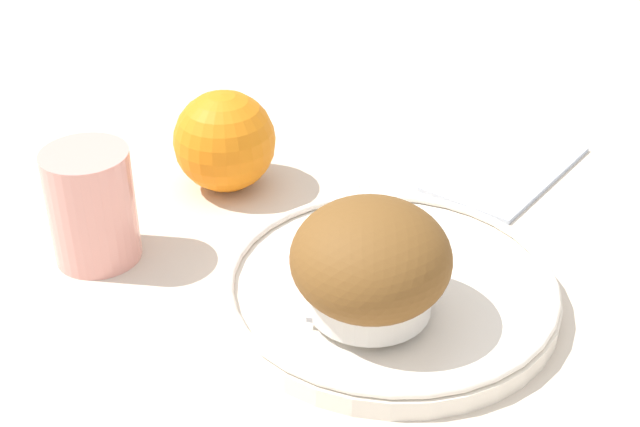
# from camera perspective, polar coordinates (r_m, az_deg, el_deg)

# --- Properties ---
(ground_plane) EXTENTS (3.00, 3.00, 0.00)m
(ground_plane) POSITION_cam_1_polar(r_m,az_deg,el_deg) (0.62, 4.80, -5.31)
(ground_plane) COLOR beige
(plate) EXTENTS (0.23, 0.23, 0.02)m
(plate) POSITION_cam_1_polar(r_m,az_deg,el_deg) (0.61, 4.39, -4.76)
(plate) COLOR silver
(plate) RESTS_ON ground_plane
(muffin) EXTENTS (0.10, 0.10, 0.07)m
(muffin) POSITION_cam_1_polar(r_m,az_deg,el_deg) (0.56, 3.26, -3.28)
(muffin) COLOR silver
(muffin) RESTS_ON plate
(cream_ramekin) EXTENTS (0.05, 0.05, 0.02)m
(cream_ramekin) POSITION_cam_1_polar(r_m,az_deg,el_deg) (0.64, 2.66, -0.40)
(cream_ramekin) COLOR silver
(cream_ramekin) RESTS_ON plate
(berry_pair) EXTENTS (0.03, 0.01, 0.01)m
(berry_pair) POSITION_cam_1_polar(r_m,az_deg,el_deg) (0.61, -0.99, -2.90)
(berry_pair) COLOR #B7192D
(berry_pair) RESTS_ON plate
(butter_knife) EXTENTS (0.17, 0.10, 0.00)m
(butter_knife) POSITION_cam_1_polar(r_m,az_deg,el_deg) (0.63, 1.10, -1.73)
(butter_knife) COLOR #B7B7BC
(butter_knife) RESTS_ON plate
(orange_fruit) EXTENTS (0.08, 0.08, 0.08)m
(orange_fruit) POSITION_cam_1_polar(r_m,az_deg,el_deg) (0.73, -6.13, 4.63)
(orange_fruit) COLOR orange
(orange_fruit) RESTS_ON ground_plane
(juice_glass) EXTENTS (0.06, 0.06, 0.09)m
(juice_glass) POSITION_cam_1_polar(r_m,az_deg,el_deg) (0.65, -14.40, 0.46)
(juice_glass) COLOR #E5998C
(juice_glass) RESTS_ON ground_plane
(folded_napkin) EXTENTS (0.15, 0.08, 0.01)m
(folded_napkin) POSITION_cam_1_polar(r_m,az_deg,el_deg) (0.78, 11.85, 2.95)
(folded_napkin) COLOR #B2BCCC
(folded_napkin) RESTS_ON ground_plane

